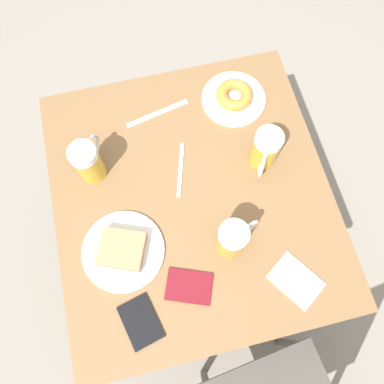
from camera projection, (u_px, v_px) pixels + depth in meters
name	position (u px, v px, depth m)	size (l,w,h in m)	color
ground_plane	(192.00, 242.00, 1.79)	(8.00, 8.00, 0.00)	gray
table	(192.00, 201.00, 1.18)	(0.83, 0.90, 0.70)	olive
plate_with_cake	(123.00, 250.00, 1.05)	(0.24, 0.24, 0.05)	white
plate_with_donut	(234.00, 97.00, 1.22)	(0.21, 0.21, 0.05)	white
beer_mug_left	(88.00, 161.00, 1.08)	(0.08, 0.12, 0.14)	gold
beer_mug_center	(233.00, 238.00, 1.01)	(0.13, 0.08, 0.14)	gold
beer_mug_right	(265.00, 150.00, 1.09)	(0.09, 0.12, 0.14)	gold
napkin_folded	(296.00, 280.00, 1.04)	(0.16, 0.17, 0.00)	white
fork	(181.00, 169.00, 1.15)	(0.06, 0.18, 0.00)	silver
knife	(157.00, 113.00, 1.22)	(0.21, 0.06, 0.00)	silver
passport_near_edge	(141.00, 322.00, 1.00)	(0.12, 0.14, 0.01)	black
passport_far_edge	(189.00, 286.00, 1.03)	(0.15, 0.13, 0.01)	maroon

